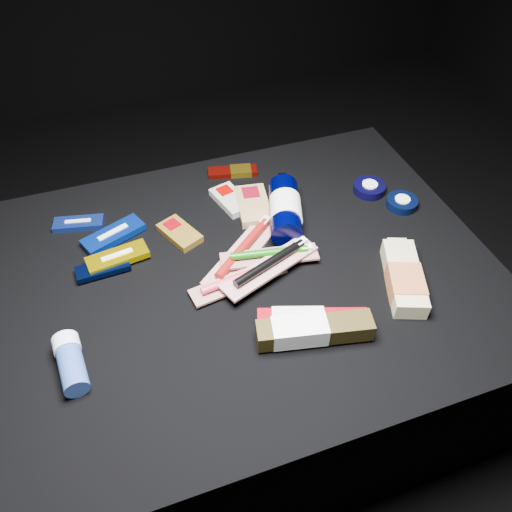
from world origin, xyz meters
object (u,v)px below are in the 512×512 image
object	(u,v)px
toothpaste_carton_red	(307,323)
bodywash_bottle	(404,279)
lotion_bottle	(285,209)
deodorant_stick	(71,362)

from	to	relation	value
toothpaste_carton_red	bodywash_bottle	bearing A→B (deg)	27.97
bodywash_bottle	lotion_bottle	bearing A→B (deg)	141.95
lotion_bottle	toothpaste_carton_red	xyz separation A→B (m)	(-0.07, -0.29, -0.02)
deodorant_stick	toothpaste_carton_red	xyz separation A→B (m)	(0.41, -0.05, -0.00)
lotion_bottle	toothpaste_carton_red	bearing A→B (deg)	-85.00
lotion_bottle	toothpaste_carton_red	world-z (taller)	lotion_bottle
bodywash_bottle	deodorant_stick	world-z (taller)	deodorant_stick
lotion_bottle	toothpaste_carton_red	size ratio (longest dim) A/B	1.08
toothpaste_carton_red	deodorant_stick	bearing A→B (deg)	-168.81
lotion_bottle	bodywash_bottle	bearing A→B (deg)	-40.45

